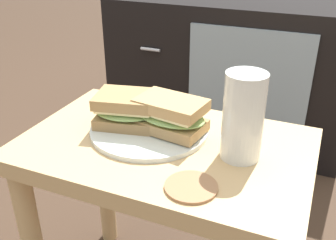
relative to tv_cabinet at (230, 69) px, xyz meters
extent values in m
cube|color=tan|center=(0.11, -0.95, 0.15)|extent=(0.56, 0.36, 0.04)
cylinder|color=tan|center=(-0.13, -0.80, -0.08)|extent=(0.04, 0.04, 0.43)
cylinder|color=tan|center=(0.36, -0.80, -0.08)|extent=(0.04, 0.04, 0.43)
cube|color=black|center=(0.00, 0.00, 0.00)|extent=(0.96, 0.44, 0.58)
cube|color=#8C9EA8|center=(0.12, -0.22, 0.01)|extent=(0.44, 0.01, 0.44)
cylinder|color=silver|center=(-0.27, -0.23, 0.12)|extent=(0.08, 0.01, 0.01)
cylinder|color=silver|center=(-0.27, -0.23, -0.10)|extent=(0.08, 0.01, 0.01)
cylinder|color=silver|center=(0.06, -0.92, 0.17)|extent=(0.24, 0.24, 0.01)
cube|color=#9E7A4C|center=(0.02, -0.92, 0.19)|extent=(0.14, 0.11, 0.02)
ellipsoid|color=#8CB260|center=(0.02, -0.92, 0.21)|extent=(0.15, 0.12, 0.02)
cube|color=beige|center=(0.02, -0.92, 0.22)|extent=(0.13, 0.11, 0.01)
cube|color=#9E7A4C|center=(0.02, -0.92, 0.23)|extent=(0.14, 0.12, 0.02)
cube|color=tan|center=(0.11, -0.92, 0.19)|extent=(0.14, 0.10, 0.02)
ellipsoid|color=#8CB260|center=(0.11, -0.92, 0.21)|extent=(0.15, 0.11, 0.02)
cube|color=beige|center=(0.11, -0.92, 0.22)|extent=(0.13, 0.10, 0.01)
cube|color=tan|center=(0.11, -0.92, 0.24)|extent=(0.14, 0.10, 0.02)
cylinder|color=silver|center=(0.26, -0.94, 0.25)|extent=(0.07, 0.07, 0.16)
cylinder|color=orange|center=(0.26, -0.94, 0.23)|extent=(0.07, 0.07, 0.12)
cylinder|color=white|center=(0.26, -0.94, 0.30)|extent=(0.07, 0.07, 0.01)
cylinder|color=#996B47|center=(0.21, -1.07, 0.17)|extent=(0.09, 0.09, 0.01)
camera|label=1|loc=(0.37, -1.55, 0.55)|focal=41.59mm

